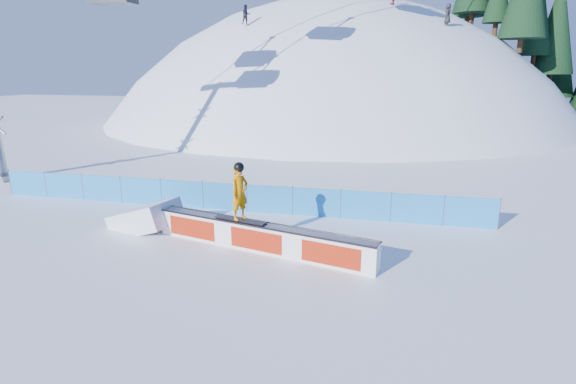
# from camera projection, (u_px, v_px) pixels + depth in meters

# --- Properties ---
(ground) EXTENTS (160.00, 160.00, 0.00)m
(ground) POSITION_uv_depth(u_px,v_px,m) (178.00, 249.00, 15.26)
(ground) COLOR white
(ground) RESTS_ON ground
(snow_hill) EXTENTS (64.00, 64.00, 64.00)m
(snow_hill) POSITION_uv_depth(u_px,v_px,m) (331.00, 256.00, 59.49)
(snow_hill) COLOR white
(snow_hill) RESTS_ON ground
(treeline) EXTENTS (18.75, 11.87, 17.97)m
(treeline) POSITION_uv_depth(u_px,v_px,m) (551.00, 28.00, 46.32)
(treeline) COLOR #352415
(treeline) RESTS_ON ground
(safety_fence) EXTENTS (22.05, 0.05, 1.30)m
(safety_fence) POSITION_uv_depth(u_px,v_px,m) (225.00, 197.00, 19.33)
(safety_fence) COLOR #2180D2
(safety_fence) RESTS_ON ground
(rail_box) EXTENTS (8.01, 2.50, 0.97)m
(rail_box) POSITION_uv_depth(u_px,v_px,m) (260.00, 237.00, 14.98)
(rail_box) COLOR white
(rail_box) RESTS_ON ground
(snow_ramp) EXTENTS (2.95, 2.23, 1.64)m
(snow_ramp) POSITION_uv_depth(u_px,v_px,m) (147.00, 227.00, 17.32)
(snow_ramp) COLOR white
(snow_ramp) RESTS_ON ground
(snowboarder) EXTENTS (1.94, 0.81, 2.00)m
(snowboarder) POSITION_uv_depth(u_px,v_px,m) (240.00, 192.00, 14.91)
(snowboarder) COLOR black
(snowboarder) RESTS_ON rail_box
(distant_skiers) EXTENTS (18.06, 6.32, 4.53)m
(distant_skiers) POSITION_uv_depth(u_px,v_px,m) (346.00, 1.00, 40.31)
(distant_skiers) COLOR black
(distant_skiers) RESTS_ON ground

